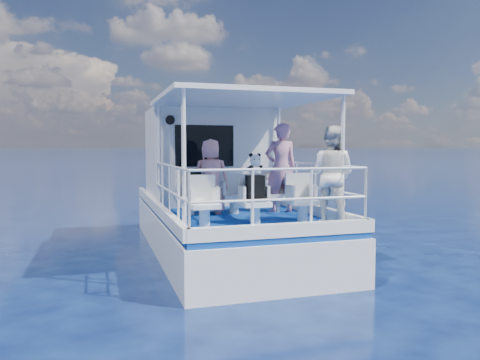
% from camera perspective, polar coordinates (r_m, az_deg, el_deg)
% --- Properties ---
extents(ground, '(2000.00, 2000.00, 0.00)m').
position_cam_1_polar(ground, '(9.38, -0.38, -9.69)').
color(ground, '#071137').
rests_on(ground, ground).
extents(hull, '(3.00, 7.00, 1.60)m').
position_cam_1_polar(hull, '(10.31, -1.99, -8.42)').
color(hull, white).
rests_on(hull, ground).
extents(deck, '(2.90, 6.90, 0.10)m').
position_cam_1_polar(deck, '(10.16, -2.00, -3.74)').
color(deck, navy).
rests_on(deck, hull).
extents(cabin, '(2.85, 2.00, 2.20)m').
position_cam_1_polar(cabin, '(11.33, -3.73, 2.89)').
color(cabin, white).
rests_on(cabin, deck).
extents(canopy, '(3.00, 3.20, 0.08)m').
position_cam_1_polar(canopy, '(8.96, -0.02, 9.90)').
color(canopy, white).
rests_on(canopy, cabin).
extents(canopy_posts, '(2.77, 2.97, 2.20)m').
position_cam_1_polar(canopy_posts, '(8.87, 0.08, 2.59)').
color(canopy_posts, white).
rests_on(canopy_posts, deck).
extents(railings, '(2.84, 3.59, 1.00)m').
position_cam_1_polar(railings, '(8.60, 0.72, -1.46)').
color(railings, white).
rests_on(railings, deck).
extents(seat_port_fwd, '(0.48, 0.46, 0.38)m').
position_cam_1_polar(seat_port_fwd, '(9.16, -6.15, -3.10)').
color(seat_port_fwd, white).
rests_on(seat_port_fwd, deck).
extents(seat_center_fwd, '(0.48, 0.46, 0.38)m').
position_cam_1_polar(seat_center_fwd, '(9.37, -0.73, -2.92)').
color(seat_center_fwd, white).
rests_on(seat_center_fwd, deck).
extents(seat_stbd_fwd, '(0.48, 0.46, 0.38)m').
position_cam_1_polar(seat_stbd_fwd, '(9.66, 4.40, -2.72)').
color(seat_stbd_fwd, white).
rests_on(seat_stbd_fwd, deck).
extents(seat_port_aft, '(0.48, 0.46, 0.38)m').
position_cam_1_polar(seat_port_aft, '(7.90, -4.36, -4.23)').
color(seat_port_aft, white).
rests_on(seat_port_aft, deck).
extents(seat_center_aft, '(0.48, 0.46, 0.38)m').
position_cam_1_polar(seat_center_aft, '(8.14, 1.85, -3.97)').
color(seat_center_aft, white).
rests_on(seat_center_aft, deck).
extents(seat_stbd_aft, '(0.48, 0.46, 0.38)m').
position_cam_1_polar(seat_stbd_aft, '(8.47, 7.63, -3.69)').
color(seat_stbd_aft, white).
rests_on(seat_stbd_aft, deck).
extents(passenger_port_fwd, '(0.59, 0.46, 1.48)m').
position_cam_1_polar(passenger_port_fwd, '(9.20, -3.57, 0.40)').
color(passenger_port_fwd, pink).
rests_on(passenger_port_fwd, deck).
extents(passenger_stbd_fwd, '(0.69, 0.48, 1.81)m').
position_cam_1_polar(passenger_stbd_fwd, '(9.53, 4.99, 1.50)').
color(passenger_stbd_fwd, '#C37E9E').
rests_on(passenger_stbd_fwd, deck).
extents(passenger_stbd_aft, '(1.03, 1.04, 1.70)m').
position_cam_1_polar(passenger_stbd_aft, '(8.19, 11.11, 0.64)').
color(passenger_stbd_aft, white).
rests_on(passenger_stbd_aft, deck).
extents(backpack_port, '(0.35, 0.20, 0.46)m').
position_cam_1_polar(backpack_port, '(9.09, -5.95, -0.48)').
color(backpack_port, black).
rests_on(backpack_port, seat_port_fwd).
extents(backpack_center, '(0.30, 0.17, 0.46)m').
position_cam_1_polar(backpack_center, '(8.08, 1.85, -1.05)').
color(backpack_center, black).
rests_on(backpack_center, seat_center_aft).
extents(compact_camera, '(0.09, 0.05, 0.05)m').
position_cam_1_polar(compact_camera, '(9.06, -6.02, 1.15)').
color(compact_camera, black).
rests_on(compact_camera, backpack_port).
extents(panda, '(0.25, 0.20, 0.38)m').
position_cam_1_polar(panda, '(8.07, 1.83, 1.91)').
color(panda, silver).
rests_on(panda, backpack_center).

